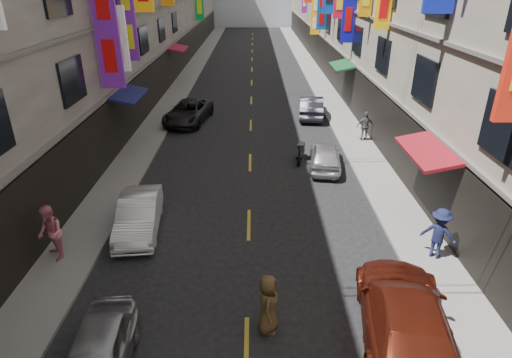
{
  "coord_description": "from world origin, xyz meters",
  "views": [
    {
      "loc": [
        0.2,
        4.11,
        8.48
      ],
      "look_at": [
        0.24,
        12.49,
        4.51
      ],
      "focal_mm": 30.0,
      "sensor_mm": 36.0,
      "label": 1
    }
  ],
  "objects_px": {
    "car_right_mid": "(325,156)",
    "pedestrian_rfar": "(365,126)",
    "pedestrian_crossing": "(268,304)",
    "car_left_mid": "(139,215)",
    "pedestrian_lfar": "(50,233)",
    "scooter_far_right": "(301,153)",
    "car_right_near": "(405,317)",
    "pedestrian_rnear": "(439,233)",
    "car_left_far": "(188,112)",
    "car_right_far": "(311,107)"
  },
  "relations": [
    {
      "from": "car_left_far",
      "to": "car_right_near",
      "type": "distance_m",
      "value": 20.02
    },
    {
      "from": "pedestrian_lfar",
      "to": "car_right_near",
      "type": "bearing_deg",
      "value": 33.88
    },
    {
      "from": "pedestrian_rnear",
      "to": "car_left_mid",
      "type": "bearing_deg",
      "value": 25.31
    },
    {
      "from": "car_right_far",
      "to": "pedestrian_rfar",
      "type": "height_order",
      "value": "pedestrian_rfar"
    },
    {
      "from": "car_right_mid",
      "to": "car_left_mid",
      "type": "bearing_deg",
      "value": 44.36
    },
    {
      "from": "car_right_mid",
      "to": "pedestrian_rnear",
      "type": "xyz_separation_m",
      "value": [
        2.51,
        -7.54,
        0.36
      ]
    },
    {
      "from": "car_left_far",
      "to": "car_right_mid",
      "type": "distance_m",
      "value": 10.58
    },
    {
      "from": "car_left_mid",
      "to": "pedestrian_lfar",
      "type": "bearing_deg",
      "value": -147.22
    },
    {
      "from": "car_left_mid",
      "to": "pedestrian_rfar",
      "type": "xyz_separation_m",
      "value": [
        10.42,
        9.29,
        0.29
      ]
    },
    {
      "from": "scooter_far_right",
      "to": "car_left_mid",
      "type": "distance_m",
      "value": 9.28
    },
    {
      "from": "car_right_far",
      "to": "pedestrian_lfar",
      "type": "bearing_deg",
      "value": 63.45
    },
    {
      "from": "car_right_mid",
      "to": "pedestrian_crossing",
      "type": "distance_m",
      "value": 11.11
    },
    {
      "from": "car_right_far",
      "to": "pedestrian_crossing",
      "type": "distance_m",
      "value": 19.41
    },
    {
      "from": "pedestrian_lfar",
      "to": "pedestrian_crossing",
      "type": "height_order",
      "value": "pedestrian_lfar"
    },
    {
      "from": "car_left_far",
      "to": "pedestrian_rfar",
      "type": "xyz_separation_m",
      "value": [
        10.42,
        -3.71,
        0.27
      ]
    },
    {
      "from": "scooter_far_right",
      "to": "car_right_mid",
      "type": "distance_m",
      "value": 1.41
    },
    {
      "from": "car_left_mid",
      "to": "car_right_near",
      "type": "distance_m",
      "value": 9.61
    },
    {
      "from": "car_left_mid",
      "to": "pedestrian_lfar",
      "type": "relative_size",
      "value": 2.08
    },
    {
      "from": "car_right_near",
      "to": "pedestrian_rnear",
      "type": "bearing_deg",
      "value": -112.89
    },
    {
      "from": "car_left_mid",
      "to": "pedestrian_lfar",
      "type": "xyz_separation_m",
      "value": [
        -2.33,
        -1.88,
        0.42
      ]
    },
    {
      "from": "car_right_mid",
      "to": "pedestrian_crossing",
      "type": "xyz_separation_m",
      "value": [
        -3.11,
        -10.67,
        0.23
      ]
    },
    {
      "from": "pedestrian_rfar",
      "to": "car_right_near",
      "type": "bearing_deg",
      "value": 74.26
    },
    {
      "from": "car_right_near",
      "to": "car_right_far",
      "type": "distance_m",
      "value": 19.49
    },
    {
      "from": "pedestrian_lfar",
      "to": "car_right_mid",
      "type": "bearing_deg",
      "value": 89.7
    },
    {
      "from": "car_right_mid",
      "to": "pedestrian_rfar",
      "type": "xyz_separation_m",
      "value": [
        2.76,
        3.59,
        0.31
      ]
    },
    {
      "from": "car_left_mid",
      "to": "car_left_far",
      "type": "relative_size",
      "value": 0.81
    },
    {
      "from": "car_right_mid",
      "to": "pedestrian_rnear",
      "type": "bearing_deg",
      "value": 116.13
    },
    {
      "from": "car_right_near",
      "to": "pedestrian_lfar",
      "type": "bearing_deg",
      "value": -9.55
    },
    {
      "from": "car_right_near",
      "to": "car_right_mid",
      "type": "bearing_deg",
      "value": -79.26
    },
    {
      "from": "scooter_far_right",
      "to": "pedestrian_rfar",
      "type": "bearing_deg",
      "value": -132.23
    },
    {
      "from": "scooter_far_right",
      "to": "pedestrian_lfar",
      "type": "relative_size",
      "value": 0.94
    },
    {
      "from": "car_left_mid",
      "to": "car_right_far",
      "type": "distance_m",
      "value": 16.24
    },
    {
      "from": "car_right_mid",
      "to": "pedestrian_rnear",
      "type": "distance_m",
      "value": 7.96
    },
    {
      "from": "scooter_far_right",
      "to": "pedestrian_crossing",
      "type": "distance_m",
      "value": 11.7
    },
    {
      "from": "scooter_far_right",
      "to": "pedestrian_rnear",
      "type": "height_order",
      "value": "pedestrian_rnear"
    },
    {
      "from": "pedestrian_rnear",
      "to": "pedestrian_rfar",
      "type": "distance_m",
      "value": 11.14
    },
    {
      "from": "car_left_far",
      "to": "pedestrian_crossing",
      "type": "xyz_separation_m",
      "value": [
        4.55,
        -17.97,
        0.18
      ]
    },
    {
      "from": "pedestrian_rnear",
      "to": "pedestrian_crossing",
      "type": "xyz_separation_m",
      "value": [
        -5.62,
        -3.12,
        -0.14
      ]
    },
    {
      "from": "car_left_far",
      "to": "pedestrian_crossing",
      "type": "distance_m",
      "value": 18.54
    },
    {
      "from": "car_right_near",
      "to": "pedestrian_crossing",
      "type": "relative_size",
      "value": 3.09
    },
    {
      "from": "pedestrian_rfar",
      "to": "pedestrian_lfar",
      "type": "bearing_deg",
      "value": 34.94
    },
    {
      "from": "scooter_far_right",
      "to": "pedestrian_rfar",
      "type": "xyz_separation_m",
      "value": [
        3.86,
        2.73,
        0.5
      ]
    },
    {
      "from": "scooter_far_right",
      "to": "pedestrian_rfar",
      "type": "relative_size",
      "value": 1.08
    },
    {
      "from": "scooter_far_right",
      "to": "car_right_mid",
      "type": "bearing_deg",
      "value": 154.67
    },
    {
      "from": "scooter_far_right",
      "to": "car_right_near",
      "type": "xyz_separation_m",
      "value": [
        1.43,
        -11.91,
        0.33
      ]
    },
    {
      "from": "car_right_mid",
      "to": "pedestrian_lfar",
      "type": "relative_size",
      "value": 1.97
    },
    {
      "from": "pedestrian_crossing",
      "to": "car_right_near",
      "type": "bearing_deg",
      "value": -90.55
    },
    {
      "from": "car_left_mid",
      "to": "car_left_far",
      "type": "xyz_separation_m",
      "value": [
        0.0,
        13.0,
        0.03
      ]
    },
    {
      "from": "car_left_mid",
      "to": "car_right_near",
      "type": "relative_size",
      "value": 0.74
    },
    {
      "from": "scooter_far_right",
      "to": "car_right_near",
      "type": "height_order",
      "value": "car_right_near"
    }
  ]
}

